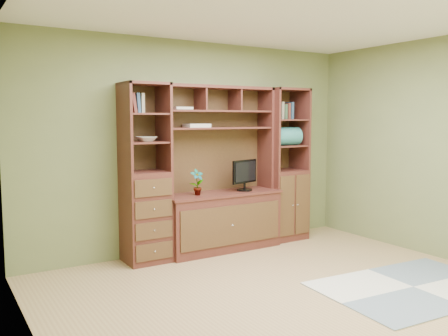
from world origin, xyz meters
TOP-DOWN VIEW (x-y plane):
  - room at (0.00, 0.00)m, footprint 4.60×4.10m
  - center_hutch at (0.23, 1.73)m, footprint 1.54×0.53m
  - left_tower at (-0.77, 1.77)m, footprint 0.50×0.45m
  - right_tower at (1.25, 1.77)m, footprint 0.55×0.45m
  - rug at (1.11, -0.42)m, footprint 1.90×1.34m
  - monitor at (0.55, 1.70)m, footprint 0.48×0.32m
  - orchid at (-0.14, 1.70)m, footprint 0.17×0.11m
  - magazines at (-0.08, 1.82)m, footprint 0.29×0.21m
  - bowl at (-0.75, 1.77)m, footprint 0.22×0.22m
  - blanket_teal at (1.22, 1.73)m, footprint 0.42×0.24m
  - blanket_red at (1.38, 1.85)m, footprint 0.39×0.22m

SIDE VIEW (x-z plane):
  - rug at x=1.11m, z-range 0.00..0.01m
  - orchid at x=-0.14m, z-range 0.73..1.05m
  - monitor at x=0.55m, z-range 0.73..1.27m
  - center_hutch at x=0.23m, z-range 0.00..2.05m
  - left_tower at x=-0.77m, z-range 0.00..2.05m
  - right_tower at x=1.25m, z-range 0.00..2.05m
  - room at x=0.00m, z-range -0.02..2.62m
  - blanket_red at x=1.38m, z-range 1.29..1.51m
  - blanket_teal at x=1.22m, z-range 1.29..1.53m
  - bowl at x=-0.75m, z-range 1.39..1.44m
  - magazines at x=-0.08m, z-range 1.54..1.59m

